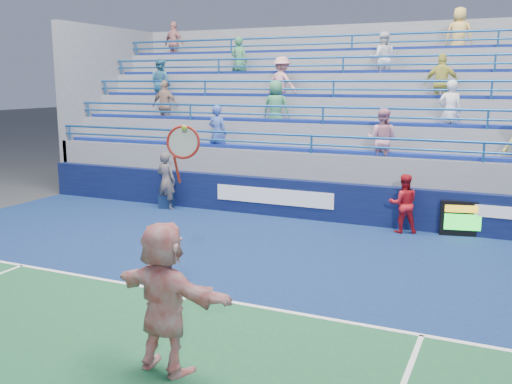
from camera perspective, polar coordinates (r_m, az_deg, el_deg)
The scene contains 8 objects.
ground at distance 10.60m, azimuth -6.61°, elevation -10.28°, with size 120.00×120.00×0.00m, color #333538.
sponsor_wall at distance 16.14m, azimuth 5.25°, elevation -0.80°, with size 18.00×0.32×1.10m.
bleacher_stand at distance 19.54m, azimuth 8.92°, elevation 4.12°, with size 18.00×5.60×6.13m.
serve_speed_board at distance 15.21m, azimuth 20.34°, elevation -2.55°, with size 1.30×0.42×0.90m.
judge_chair at distance 17.77m, azimuth -8.89°, elevation -0.80°, with size 0.55×0.57×0.76m.
tennis_player at distance 7.72m, azimuth -9.17°, elevation -10.35°, with size 1.99×0.92×3.31m.
line_judge at distance 17.50m, azimuth -8.97°, elevation 1.12°, with size 0.64×0.42×1.76m, color #151C3B.
ball_girl at distance 15.05m, azimuth 14.52°, elevation -1.14°, with size 0.74×0.58×1.53m, color #B0141D.
Camera 1 is at (5.13, -8.45, 3.82)m, focal length 40.00 mm.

